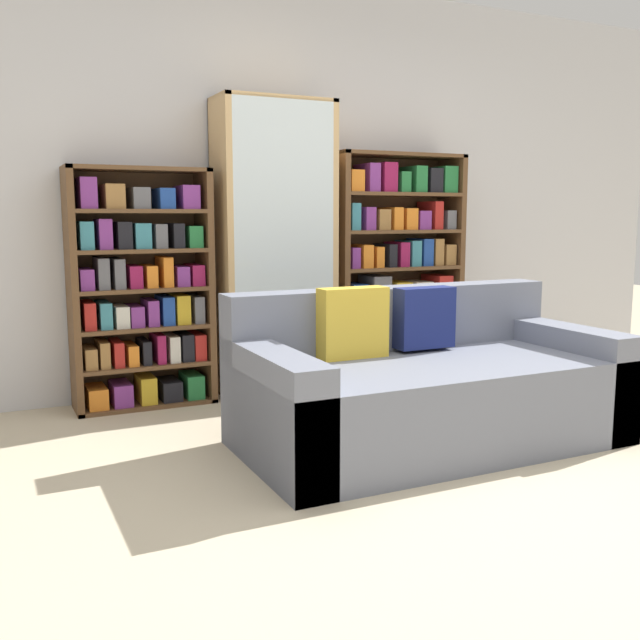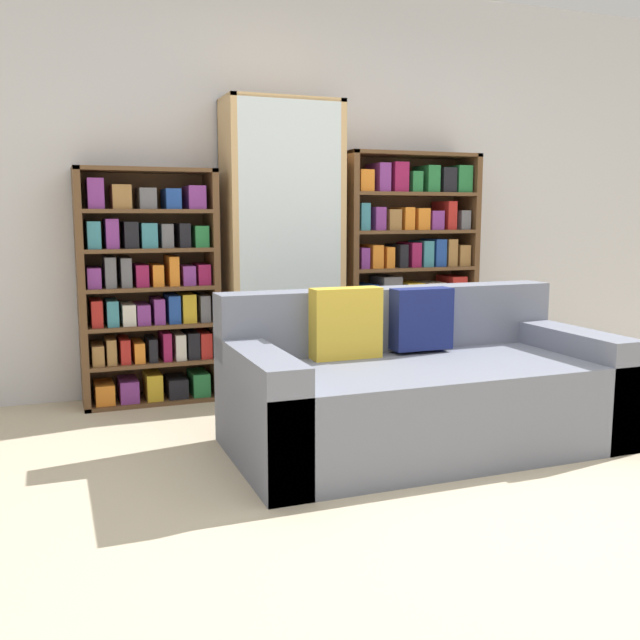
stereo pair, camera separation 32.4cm
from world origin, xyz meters
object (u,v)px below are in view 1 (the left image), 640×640
Objects in this scene: bookshelf_right at (396,272)px; couch at (425,388)px; wine_bottle at (384,380)px; display_cabinet at (274,249)px; bookshelf_left at (141,292)px.

couch is at bearing -115.35° from bookshelf_right.
wine_bottle is at bearing 76.12° from couch.
couch is 5.01× the size of wine_bottle.
display_cabinet is 1.11m from wine_bottle.
display_cabinet is (0.86, -0.02, 0.24)m from bookshelf_left.
bookshelf_left is 0.76× the size of display_cabinet.
display_cabinet is at bearing 102.49° from couch.
bookshelf_right is at bearing 64.65° from couch.
display_cabinet is at bearing -179.07° from bookshelf_right.
bookshelf_left is at bearing 154.02° from wine_bottle.
couch is 1.52m from display_cabinet.
couch is at bearing -49.42° from bookshelf_left.
bookshelf_right is (1.80, -0.00, 0.06)m from bookshelf_left.
bookshelf_left is at bearing 130.58° from couch.
bookshelf_left is (-1.16, 1.35, 0.42)m from couch.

